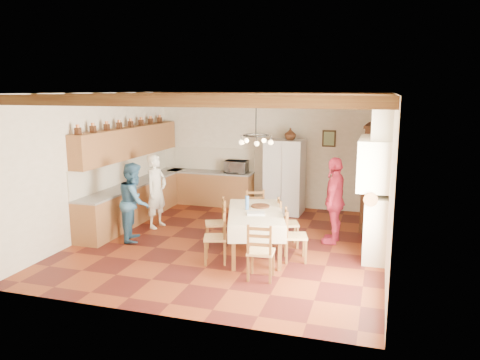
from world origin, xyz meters
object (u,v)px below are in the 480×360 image
object	(u,v)px
chair_left_near	(215,237)
person_woman_red	(335,200)
dining_table	(255,215)
chair_right_far	(288,223)
refrigerator	(285,177)
chair_end_far	(256,214)
chair_end_near	(261,251)
person_woman_blue	(134,202)
chair_left_far	(216,222)
person_man	(156,191)
microwave	(236,167)
chair_right_near	(296,235)
hutch	(376,177)

from	to	relation	value
chair_left_near	person_woman_red	size ratio (longest dim) A/B	0.55
dining_table	person_woman_red	xyz separation A→B (m)	(1.35, 1.11, 0.13)
chair_left_near	chair_right_far	xyz separation A→B (m)	(1.07, 1.26, 0.00)
person_woman_red	chair_left_near	bearing A→B (deg)	-40.96
dining_table	chair_right_far	bearing A→B (deg)	50.92
refrigerator	chair_right_far	bearing A→B (deg)	-74.41
chair_end_far	person_woman_red	xyz separation A→B (m)	(1.63, 0.03, 0.40)
chair_end_near	person_woman_blue	size ratio (longest dim) A/B	0.59
refrigerator	person_woman_blue	bearing A→B (deg)	-126.89
chair_left_far	person_man	bearing A→B (deg)	-140.11
chair_left_far	chair_right_far	xyz separation A→B (m)	(1.37, 0.40, 0.00)
chair_end_near	person_man	size ratio (longest dim) A/B	0.58
chair_end_far	microwave	xyz separation A→B (m)	(-1.17, 2.34, 0.58)
microwave	person_woman_red	bearing A→B (deg)	-39.67
dining_table	chair_left_near	world-z (taller)	chair_left_near
refrigerator	chair_end_far	world-z (taller)	refrigerator
refrigerator	chair_left_far	bearing A→B (deg)	-102.55
chair_end_far	microwave	bearing A→B (deg)	96.16
refrigerator	person_woman_blue	xyz separation A→B (m)	(-2.50, -3.05, -0.12)
chair_right_near	chair_right_far	xyz separation A→B (m)	(-0.29, 0.75, 0.00)
chair_right_far	microwave	bearing A→B (deg)	15.57
chair_left_far	microwave	bearing A→B (deg)	166.10
chair_right_near	chair_end_near	size ratio (longest dim) A/B	1.00
chair_left_near	chair_end_near	world-z (taller)	same
chair_end_near	microwave	world-z (taller)	microwave
refrigerator	chair_left_near	world-z (taller)	refrigerator
chair_left_near	person_woman_red	distance (m)	2.63
chair_left_near	chair_end_far	world-z (taller)	same
chair_right_far	microwave	xyz separation A→B (m)	(-1.95, 2.81, 0.58)
refrigerator	person_man	bearing A→B (deg)	-137.50
person_woman_blue	chair_right_far	bearing A→B (deg)	-101.44
chair_end_far	chair_left_near	bearing A→B (deg)	-119.81
hutch	chair_end_near	bearing A→B (deg)	-112.21
chair_right_near	chair_end_near	world-z (taller)	same
refrigerator	hutch	distance (m)	2.31
chair_right_near	person_man	xyz separation A→B (m)	(-3.37, 1.18, 0.35)
dining_table	chair_left_far	distance (m)	0.94
chair_left_near	person_man	distance (m)	2.65
chair_end_near	refrigerator	bearing A→B (deg)	-88.36
chair_left_near	chair_end_far	xyz separation A→B (m)	(0.29, 1.73, 0.00)
hutch	dining_table	size ratio (longest dim) A/B	1.10
chair_right_far	person_woman_blue	world-z (taller)	person_woman_blue
hutch	dining_table	world-z (taller)	hutch
refrigerator	person_woman_red	world-z (taller)	refrigerator
chair_right_near	chair_end_near	bearing A→B (deg)	143.46
person_woman_blue	chair_left_far	bearing A→B (deg)	-106.98
hutch	chair_end_near	world-z (taller)	hutch
hutch	chair_end_far	xyz separation A→B (m)	(-2.39, -1.38, -0.68)
chair_end_near	microwave	size ratio (longest dim) A/B	1.65
person_woman_blue	person_man	bearing A→B (deg)	-21.84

